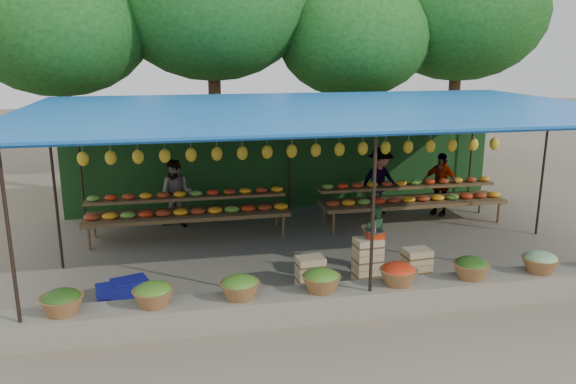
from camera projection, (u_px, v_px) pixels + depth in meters
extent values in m
plane|color=#695E4E|center=(319.00, 250.00, 11.10)|extent=(60.00, 60.00, 0.00)
cube|color=#706A5A|center=(366.00, 299.00, 8.44)|extent=(10.60, 0.55, 0.40)
cylinder|color=black|center=(11.00, 250.00, 7.06)|extent=(0.05, 0.05, 2.80)
cylinder|color=black|center=(372.00, 226.00, 8.00)|extent=(0.05, 0.05, 2.80)
cylinder|color=black|center=(55.00, 193.00, 9.81)|extent=(0.05, 0.05, 2.80)
cylinder|color=black|center=(543.00, 170.00, 11.69)|extent=(0.05, 0.05, 2.80)
cylinder|color=black|center=(80.00, 162.00, 12.56)|extent=(0.05, 0.05, 2.80)
cylinder|color=black|center=(290.00, 154.00, 13.50)|extent=(0.05, 0.05, 2.80)
cylinder|color=black|center=(472.00, 147.00, 14.44)|extent=(0.05, 0.05, 2.80)
cube|color=blue|center=(321.00, 107.00, 10.40)|extent=(10.80, 6.60, 0.04)
cube|color=blue|center=(355.00, 132.00, 8.55)|extent=(10.80, 2.19, 0.26)
cube|color=blue|center=(298.00, 107.00, 12.35)|extent=(10.80, 2.19, 0.26)
cylinder|color=gray|center=(304.00, 138.00, 11.93)|extent=(9.60, 0.01, 0.01)
ellipsoid|color=yellow|center=(83.00, 159.00, 11.12)|extent=(0.23, 0.17, 0.30)
ellipsoid|color=yellow|center=(111.00, 158.00, 11.22)|extent=(0.23, 0.17, 0.30)
ellipsoid|color=yellow|center=(138.00, 157.00, 11.32)|extent=(0.23, 0.17, 0.30)
ellipsoid|color=yellow|center=(165.00, 156.00, 11.43)|extent=(0.23, 0.17, 0.30)
ellipsoid|color=yellow|center=(191.00, 155.00, 11.53)|extent=(0.23, 0.17, 0.30)
ellipsoid|color=yellow|center=(217.00, 154.00, 11.63)|extent=(0.23, 0.17, 0.30)
ellipsoid|color=yellow|center=(242.00, 153.00, 11.74)|extent=(0.23, 0.17, 0.30)
ellipsoid|color=yellow|center=(267.00, 152.00, 11.84)|extent=(0.23, 0.17, 0.30)
ellipsoid|color=yellow|center=(292.00, 151.00, 11.94)|extent=(0.23, 0.17, 0.30)
ellipsoid|color=yellow|center=(316.00, 150.00, 12.05)|extent=(0.23, 0.17, 0.30)
ellipsoid|color=yellow|center=(339.00, 149.00, 12.15)|extent=(0.23, 0.17, 0.30)
ellipsoid|color=yellow|center=(363.00, 149.00, 12.25)|extent=(0.23, 0.17, 0.30)
ellipsoid|color=yellow|center=(386.00, 148.00, 12.36)|extent=(0.23, 0.17, 0.30)
ellipsoid|color=yellow|center=(408.00, 147.00, 12.46)|extent=(0.23, 0.17, 0.30)
ellipsoid|color=yellow|center=(430.00, 146.00, 12.56)|extent=(0.23, 0.17, 0.30)
ellipsoid|color=yellow|center=(452.00, 145.00, 12.67)|extent=(0.23, 0.17, 0.30)
ellipsoid|color=yellow|center=(473.00, 144.00, 12.77)|extent=(0.23, 0.17, 0.30)
ellipsoid|color=yellow|center=(494.00, 144.00, 12.87)|extent=(0.23, 0.17, 0.30)
ellipsoid|color=#294F15|center=(61.00, 298.00, 7.49)|extent=(0.52, 0.52, 0.23)
ellipsoid|color=#477D21|center=(153.00, 291.00, 7.73)|extent=(0.52, 0.52, 0.23)
ellipsoid|color=#477D21|center=(240.00, 284.00, 7.96)|extent=(0.52, 0.52, 0.23)
ellipsoid|color=#477D21|center=(322.00, 277.00, 8.20)|extent=(0.52, 0.52, 0.23)
ellipsoid|color=red|center=(399.00, 271.00, 8.43)|extent=(0.52, 0.52, 0.23)
ellipsoid|color=#294F15|center=(472.00, 265.00, 8.67)|extent=(0.52, 0.52, 0.23)
ellipsoid|color=#7DAF6D|center=(541.00, 259.00, 8.90)|extent=(0.52, 0.52, 0.23)
cube|color=#1F4A1A|center=(287.00, 158.00, 13.78)|extent=(10.60, 0.06, 2.50)
cylinder|color=#382314|center=(67.00, 121.00, 15.03)|extent=(0.36, 0.36, 3.97)
ellipsoid|color=#103E12|center=(57.00, 24.00, 14.42)|extent=(4.77, 4.77, 3.69)
cylinder|color=#382314|center=(215.00, 107.00, 16.13)|extent=(0.36, 0.36, 4.48)
ellipsoid|color=#103E12|center=(212.00, 4.00, 15.44)|extent=(5.39, 5.39, 4.17)
cylinder|color=#382314|center=(351.00, 118.00, 16.72)|extent=(0.36, 0.36, 3.71)
ellipsoid|color=#103E12|center=(353.00, 37.00, 16.15)|extent=(4.47, 4.47, 3.45)
cylinder|color=#382314|center=(453.00, 104.00, 17.71)|extent=(0.36, 0.36, 4.35)
ellipsoid|color=#103E12|center=(460.00, 13.00, 17.03)|extent=(5.24, 5.24, 4.05)
cube|color=brown|center=(188.00, 214.00, 11.72)|extent=(4.20, 0.95, 0.08)
cube|color=brown|center=(187.00, 198.00, 11.93)|extent=(4.20, 0.35, 0.06)
cylinder|color=brown|center=(89.00, 238.00, 11.02)|extent=(0.06, 0.06, 0.50)
cylinder|color=brown|center=(283.00, 226.00, 11.78)|extent=(0.06, 0.06, 0.50)
cylinder|color=brown|center=(94.00, 226.00, 11.78)|extent=(0.06, 0.06, 0.50)
cylinder|color=brown|center=(276.00, 215.00, 12.54)|extent=(0.06, 0.06, 0.50)
ellipsoid|color=#9F3216|center=(92.00, 217.00, 11.18)|extent=(0.31, 0.26, 0.13)
ellipsoid|color=#60942D|center=(93.00, 198.00, 11.54)|extent=(0.26, 0.22, 0.12)
ellipsoid|color=orange|center=(110.00, 216.00, 11.25)|extent=(0.31, 0.26, 0.13)
ellipsoid|color=red|center=(111.00, 197.00, 11.61)|extent=(0.26, 0.22, 0.12)
ellipsoid|color=#60942D|center=(128.00, 215.00, 11.32)|extent=(0.31, 0.26, 0.13)
ellipsoid|color=#9F3216|center=(129.00, 197.00, 11.68)|extent=(0.26, 0.22, 0.12)
ellipsoid|color=red|center=(146.00, 214.00, 11.39)|extent=(0.31, 0.26, 0.13)
ellipsoid|color=orange|center=(146.00, 196.00, 11.75)|extent=(0.26, 0.22, 0.12)
ellipsoid|color=#9F3216|center=(163.00, 213.00, 11.45)|extent=(0.31, 0.26, 0.13)
ellipsoid|color=#9F3216|center=(163.00, 195.00, 11.81)|extent=(0.26, 0.22, 0.12)
ellipsoid|color=orange|center=(181.00, 212.00, 11.52)|extent=(0.31, 0.26, 0.13)
ellipsoid|color=orange|center=(180.00, 194.00, 11.88)|extent=(0.26, 0.22, 0.12)
ellipsoid|color=#9F3216|center=(198.00, 211.00, 11.59)|extent=(0.31, 0.26, 0.13)
ellipsoid|color=#60942D|center=(196.00, 193.00, 11.95)|extent=(0.26, 0.22, 0.12)
ellipsoid|color=orange|center=(215.00, 210.00, 11.66)|extent=(0.31, 0.26, 0.13)
ellipsoid|color=red|center=(213.00, 192.00, 12.02)|extent=(0.26, 0.22, 0.12)
ellipsoid|color=#60942D|center=(232.00, 209.00, 11.73)|extent=(0.31, 0.26, 0.13)
ellipsoid|color=#9F3216|center=(229.00, 191.00, 12.09)|extent=(0.26, 0.22, 0.12)
ellipsoid|color=red|center=(248.00, 208.00, 11.80)|extent=(0.31, 0.26, 0.13)
ellipsoid|color=orange|center=(245.00, 191.00, 12.16)|extent=(0.26, 0.22, 0.12)
ellipsoid|color=#9F3216|center=(265.00, 207.00, 11.86)|extent=(0.31, 0.26, 0.13)
ellipsoid|color=#9F3216|center=(261.00, 190.00, 12.22)|extent=(0.26, 0.22, 0.12)
ellipsoid|color=orange|center=(281.00, 206.00, 11.93)|extent=(0.31, 0.26, 0.13)
ellipsoid|color=orange|center=(277.00, 189.00, 12.29)|extent=(0.26, 0.22, 0.12)
cube|color=brown|center=(412.00, 202.00, 12.70)|extent=(4.20, 0.95, 0.08)
cube|color=brown|center=(407.00, 186.00, 12.91)|extent=(4.20, 0.35, 0.06)
cylinder|color=brown|center=(334.00, 222.00, 12.00)|extent=(0.06, 0.06, 0.50)
cylinder|color=brown|center=(499.00, 212.00, 12.76)|extent=(0.06, 0.06, 0.50)
cylinder|color=brown|center=(324.00, 212.00, 12.76)|extent=(0.06, 0.06, 0.50)
cylinder|color=brown|center=(480.00, 203.00, 13.52)|extent=(0.06, 0.06, 0.50)
ellipsoid|color=#9F3216|center=(333.00, 204.00, 12.16)|extent=(0.31, 0.26, 0.13)
ellipsoid|color=#60942D|center=(328.00, 187.00, 12.52)|extent=(0.26, 0.22, 0.12)
ellipsoid|color=orange|center=(348.00, 203.00, 12.23)|extent=(0.31, 0.26, 0.13)
ellipsoid|color=red|center=(343.00, 186.00, 12.59)|extent=(0.26, 0.22, 0.12)
ellipsoid|color=#60942D|center=(364.00, 202.00, 12.29)|extent=(0.31, 0.26, 0.13)
ellipsoid|color=#9F3216|center=(358.00, 185.00, 12.65)|extent=(0.26, 0.22, 0.12)
ellipsoid|color=red|center=(379.00, 201.00, 12.36)|extent=(0.31, 0.26, 0.13)
ellipsoid|color=orange|center=(372.00, 184.00, 12.72)|extent=(0.26, 0.22, 0.12)
ellipsoid|color=#9F3216|center=(394.00, 200.00, 12.43)|extent=(0.31, 0.26, 0.13)
ellipsoid|color=#9F3216|center=(387.00, 184.00, 12.79)|extent=(0.26, 0.22, 0.12)
ellipsoid|color=orange|center=(409.00, 199.00, 12.50)|extent=(0.31, 0.26, 0.13)
ellipsoid|color=orange|center=(401.00, 183.00, 12.86)|extent=(0.26, 0.22, 0.12)
ellipsoid|color=#9F3216|center=(423.00, 198.00, 12.57)|extent=(0.31, 0.26, 0.13)
ellipsoid|color=#60942D|center=(415.00, 182.00, 12.93)|extent=(0.26, 0.22, 0.12)
ellipsoid|color=orange|center=(438.00, 198.00, 12.64)|extent=(0.31, 0.26, 0.13)
ellipsoid|color=red|center=(430.00, 182.00, 13.00)|extent=(0.26, 0.22, 0.12)
ellipsoid|color=#60942D|center=(452.00, 197.00, 12.71)|extent=(0.31, 0.26, 0.13)
ellipsoid|color=#9F3216|center=(444.00, 181.00, 13.07)|extent=(0.26, 0.22, 0.12)
ellipsoid|color=red|center=(466.00, 196.00, 12.77)|extent=(0.31, 0.26, 0.13)
ellipsoid|color=orange|center=(457.00, 180.00, 13.13)|extent=(0.26, 0.22, 0.12)
ellipsoid|color=#9F3216|center=(480.00, 195.00, 12.84)|extent=(0.31, 0.26, 0.13)
ellipsoid|color=#9F3216|center=(471.00, 179.00, 13.20)|extent=(0.26, 0.22, 0.12)
ellipsoid|color=orange|center=(494.00, 194.00, 12.91)|extent=(0.31, 0.26, 0.13)
ellipsoid|color=orange|center=(485.00, 179.00, 13.27)|extent=(0.26, 0.22, 0.12)
cube|color=tan|center=(310.00, 279.00, 9.37)|extent=(0.47, 0.37, 0.25)
cube|color=tan|center=(310.00, 264.00, 9.31)|extent=(0.47, 0.37, 0.25)
cube|color=tan|center=(367.00, 274.00, 9.57)|extent=(0.47, 0.37, 0.25)
cube|color=tan|center=(368.00, 260.00, 9.50)|extent=(0.47, 0.37, 0.25)
cube|color=tan|center=(368.00, 245.00, 9.44)|extent=(0.47, 0.37, 0.25)
cube|color=tan|center=(416.00, 270.00, 9.74)|extent=(0.47, 0.37, 0.25)
cube|color=tan|center=(417.00, 256.00, 9.68)|extent=(0.47, 0.37, 0.25)
cube|color=red|center=(375.00, 235.00, 9.42)|extent=(0.27, 0.23, 0.11)
cylinder|color=gray|center=(375.00, 231.00, 9.40)|extent=(0.29, 0.29, 0.03)
cylinder|color=gray|center=(375.00, 226.00, 9.38)|extent=(0.03, 0.03, 0.20)
imported|color=#163119|center=(374.00, 238.00, 10.03)|extent=(0.47, 0.37, 1.16)
imported|color=slate|center=(177.00, 194.00, 12.34)|extent=(0.89, 0.80, 1.52)
imported|color=slate|center=(380.00, 181.00, 13.32)|extent=(1.16, 0.83, 1.61)
imported|color=slate|center=(440.00, 184.00, 13.29)|extent=(0.85, 0.90, 1.50)
cube|color=navy|center=(114.00, 295.00, 8.69)|extent=(0.58, 0.47, 0.31)
cube|color=navy|center=(130.00, 289.00, 8.89)|extent=(0.63, 0.53, 0.32)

